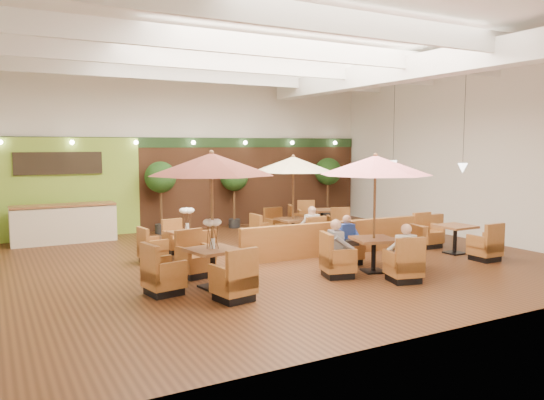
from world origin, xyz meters
TOP-DOWN VIEW (x-y plane):
  - room at (0.25, 1.22)m, footprint 14.04×14.00m
  - service_counter at (-4.40, 5.10)m, footprint 3.00×0.75m
  - booth_divider at (2.32, -0.31)m, footprint 6.58×0.46m
  - table_0 at (-2.42, -1.81)m, footprint 2.78×2.90m
  - table_1 at (1.48, -2.32)m, footprint 2.85×2.85m
  - table_2 at (1.55, 1.60)m, footprint 2.55×2.62m
  - table_3 at (-2.12, 1.11)m, footprint 1.72×2.52m
  - table_4 at (4.80, -1.72)m, footprint 0.90×2.65m
  - table_5 at (3.43, 3.17)m, footprint 1.94×2.75m
  - topiary_0 at (-1.32, 5.30)m, footprint 1.04×1.04m
  - topiary_1 at (1.36, 5.30)m, footprint 1.01×1.01m
  - topiary_2 at (5.40, 5.30)m, footprint 1.06×1.06m
  - diner_0 at (1.48, -3.34)m, footprint 0.42×0.34m
  - diner_1 at (1.48, -1.30)m, footprint 0.40×0.34m
  - diner_2 at (0.46, -2.32)m, footprint 0.41×0.46m
  - diner_3 at (1.61, 0.62)m, footprint 0.36×0.30m
  - diner_4 at (1.61, 0.62)m, footprint 0.40×0.33m

SIDE VIEW (x-z plane):
  - table_5 at x=3.43m, z-range -0.12..0.84m
  - table_4 at x=4.80m, z-range -0.12..0.88m
  - table_3 at x=-2.12m, z-range -0.31..1.20m
  - booth_divider at x=2.32m, z-range 0.00..0.91m
  - service_counter at x=-4.40m, z-range -0.01..1.17m
  - diner_3 at x=1.61m, z-range 0.37..1.08m
  - diner_1 at x=1.48m, z-range 0.36..1.13m
  - diner_4 at x=1.61m, z-range 0.36..1.15m
  - diner_0 at x=1.48m, z-range 0.36..1.18m
  - diner_2 at x=0.46m, z-range 0.35..1.21m
  - topiary_1 at x=1.36m, z-range 0.57..2.91m
  - topiary_0 at x=-1.32m, z-range 0.59..3.02m
  - topiary_2 at x=5.40m, z-range 0.60..3.06m
  - table_1 at x=1.48m, z-range 0.49..3.28m
  - table_2 at x=1.55m, z-range 0.59..3.27m
  - table_0 at x=-2.42m, z-range 0.60..3.47m
  - room at x=0.25m, z-range 0.87..6.39m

